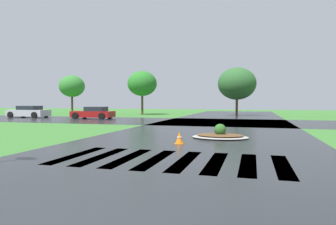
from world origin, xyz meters
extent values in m
cube|color=#232628|center=(0.00, 10.00, 0.00)|extent=(10.57, 80.00, 0.01)
cube|color=#232628|center=(0.00, 22.69, 0.00)|extent=(90.00, 9.51, 0.01)
cube|color=white|center=(-3.15, 5.87, 0.00)|extent=(0.45, 3.28, 0.01)
cube|color=white|center=(-2.25, 5.87, 0.00)|extent=(0.45, 3.28, 0.01)
cube|color=white|center=(-1.35, 5.87, 0.00)|extent=(0.45, 3.28, 0.01)
cube|color=white|center=(-0.45, 5.87, 0.00)|extent=(0.45, 3.28, 0.01)
cube|color=white|center=(0.45, 5.87, 0.00)|extent=(0.45, 3.28, 0.01)
cube|color=white|center=(1.35, 5.87, 0.00)|extent=(0.45, 3.28, 0.01)
cube|color=white|center=(2.25, 5.87, 0.00)|extent=(0.45, 3.28, 0.01)
cube|color=white|center=(3.15, 5.87, 0.00)|extent=(0.45, 3.28, 0.01)
ellipsoid|color=#9E9B93|center=(0.87, 11.70, 0.06)|extent=(2.65, 2.01, 0.12)
ellipsoid|color=brown|center=(0.87, 11.70, 0.15)|extent=(2.17, 1.65, 0.10)
sphere|color=#2D6023|center=(0.87, 11.70, 0.40)|extent=(0.56, 0.56, 0.56)
cube|color=maroon|center=(-12.81, 24.16, 0.46)|extent=(4.12, 1.92, 0.59)
cube|color=#1E232B|center=(-12.46, 24.17, 0.97)|extent=(1.93, 1.62, 0.43)
cylinder|color=black|center=(-14.15, 23.19, 0.32)|extent=(0.65, 0.24, 0.64)
cylinder|color=black|center=(-14.22, 25.03, 0.32)|extent=(0.65, 0.24, 0.64)
cylinder|color=black|center=(-11.39, 23.29, 0.32)|extent=(0.65, 0.24, 0.64)
cylinder|color=black|center=(-11.46, 25.13, 0.32)|extent=(0.65, 0.24, 0.64)
cube|color=#B7B7BF|center=(-20.53, 24.39, 0.50)|extent=(4.32, 1.78, 0.65)
cube|color=#1E232B|center=(-20.38, 24.39, 1.03)|extent=(2.12, 1.56, 0.42)
cylinder|color=black|center=(-21.99, 23.47, 0.32)|extent=(0.64, 0.22, 0.64)
cylinder|color=black|center=(-22.00, 25.31, 0.32)|extent=(0.64, 0.22, 0.64)
cylinder|color=black|center=(-19.06, 23.47, 0.32)|extent=(0.64, 0.22, 0.64)
cylinder|color=black|center=(-19.06, 25.32, 0.32)|extent=(0.64, 0.22, 0.64)
cone|color=orange|center=(-0.54, 9.30, 0.25)|extent=(0.32, 0.32, 0.51)
torus|color=white|center=(-0.54, 9.30, 0.28)|extent=(0.21, 0.21, 0.04)
cube|color=orange|center=(-0.54, 9.30, 0.01)|extent=(0.36, 0.36, 0.03)
cylinder|color=#4C3823|center=(-22.40, 35.46, 1.29)|extent=(0.28, 0.28, 2.58)
ellipsoid|color=#30762D|center=(-22.40, 35.46, 3.83)|extent=(3.57, 3.57, 3.04)
cylinder|color=#4C3823|center=(-11.28, 33.99, 1.33)|extent=(0.28, 0.28, 2.66)
ellipsoid|color=#287326|center=(-11.28, 33.99, 3.96)|extent=(3.73, 3.73, 3.17)
cylinder|color=#4C3823|center=(0.52, 33.92, 1.11)|extent=(0.28, 0.28, 2.23)
ellipsoid|color=#2C5B2B|center=(0.52, 33.92, 3.78)|extent=(4.43, 4.43, 3.76)
camera|label=1|loc=(2.37, -2.92, 1.77)|focal=32.87mm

